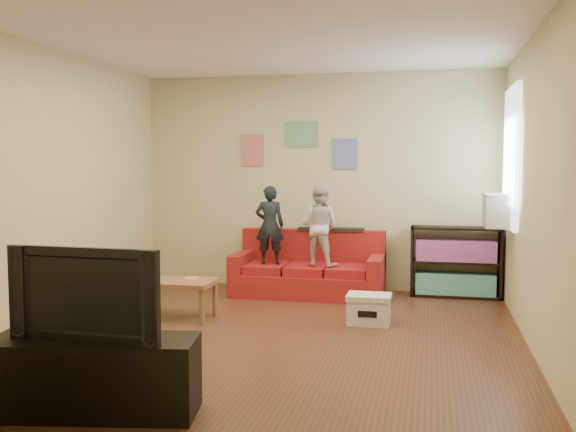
% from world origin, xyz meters
% --- Properties ---
extents(room_shell, '(4.52, 5.02, 2.72)m').
position_xyz_m(room_shell, '(0.00, 0.00, 1.35)').
color(room_shell, brown).
rests_on(room_shell, ground).
extents(sofa, '(1.79, 0.82, 0.79)m').
position_xyz_m(sofa, '(-0.02, 2.06, 0.26)').
color(sofa, maroon).
rests_on(sofa, ground).
extents(child_a, '(0.38, 0.28, 0.94)m').
position_xyz_m(child_a, '(-0.47, 1.90, 0.85)').
color(child_a, black).
rests_on(child_a, sofa).
extents(child_b, '(0.53, 0.46, 0.95)m').
position_xyz_m(child_b, '(0.13, 1.90, 0.85)').
color(child_b, beige).
rests_on(child_b, sofa).
extents(coffee_table, '(0.88, 0.48, 0.40)m').
position_xyz_m(coffee_table, '(-1.16, 0.55, 0.34)').
color(coffee_table, '#965C3B').
rests_on(coffee_table, ground).
extents(remote, '(0.19, 0.05, 0.02)m').
position_xyz_m(remote, '(-1.41, 0.43, 0.41)').
color(remote, black).
rests_on(remote, coffee_table).
extents(game_controller, '(0.14, 0.09, 0.03)m').
position_xyz_m(game_controller, '(-0.96, 0.60, 0.41)').
color(game_controller, silver).
rests_on(game_controller, coffee_table).
extents(bookshelf, '(1.04, 0.31, 0.83)m').
position_xyz_m(bookshelf, '(1.70, 2.30, 0.37)').
color(bookshelf, black).
rests_on(bookshelf, ground).
extents(window, '(0.04, 1.08, 1.48)m').
position_xyz_m(window, '(2.22, 1.65, 1.64)').
color(window, white).
rests_on(window, room_shell).
extents(ac_unit, '(0.28, 0.55, 0.35)m').
position_xyz_m(ac_unit, '(2.10, 1.65, 1.08)').
color(ac_unit, '#B7B2A3').
rests_on(ac_unit, window).
extents(artwork_left, '(0.30, 0.01, 0.40)m').
position_xyz_m(artwork_left, '(-0.85, 2.48, 1.75)').
color(artwork_left, '#D87266').
rests_on(artwork_left, room_shell).
extents(artwork_center, '(0.42, 0.01, 0.32)m').
position_xyz_m(artwork_center, '(-0.20, 2.48, 1.95)').
color(artwork_center, '#72B27F').
rests_on(artwork_center, room_shell).
extents(artwork_right, '(0.30, 0.01, 0.38)m').
position_xyz_m(artwork_right, '(0.35, 2.48, 1.70)').
color(artwork_right, '#727FCC').
rests_on(artwork_right, room_shell).
extents(file_box, '(0.43, 0.33, 0.30)m').
position_xyz_m(file_box, '(0.83, 0.75, 0.15)').
color(file_box, white).
rests_on(file_box, ground).
extents(tv_stand, '(1.34, 0.65, 0.48)m').
position_xyz_m(tv_stand, '(-0.64, -1.92, 0.24)').
color(tv_stand, black).
rests_on(tv_stand, ground).
extents(television, '(1.02, 0.18, 0.59)m').
position_xyz_m(television, '(-0.64, -1.92, 0.78)').
color(television, black).
rests_on(television, tv_stand).
extents(tissue, '(0.13, 0.13, 0.10)m').
position_xyz_m(tissue, '(0.89, 0.94, 0.05)').
color(tissue, white).
rests_on(tissue, ground).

